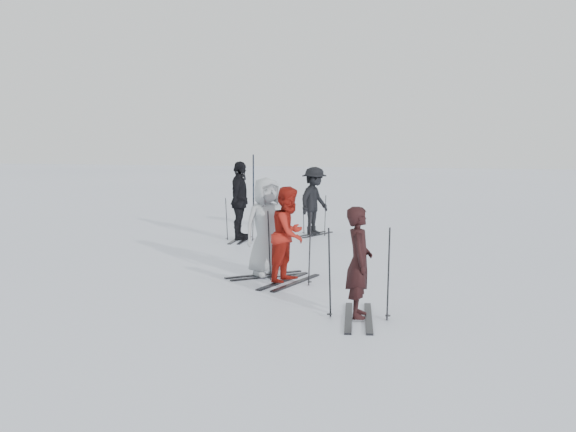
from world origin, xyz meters
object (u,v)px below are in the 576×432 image
object	(u,v)px
skier_near_dark	(359,264)
skier_grey	(267,228)
skier_uphill_far	(314,202)
skier_red	(289,236)
skier_uphill_left	(240,202)
piste_marker	(253,186)

from	to	relation	value
skier_near_dark	skier_grey	bearing A→B (deg)	28.49
skier_near_dark	skier_uphill_far	xyz separation A→B (m)	(-3.12, 8.79, 0.12)
skier_near_dark	skier_grey	xyz separation A→B (m)	(-2.32, 2.67, 0.13)
skier_red	skier_uphill_far	size ratio (longest dim) A/B	0.93
skier_red	skier_uphill_far	distance (m)	6.74
skier_uphill_left	piste_marker	xyz separation A→B (m)	(-1.73, 5.61, 0.05)
skier_near_dark	skier_uphill_far	world-z (taller)	skier_uphill_far
skier_grey	skier_uphill_far	world-z (taller)	skier_grey
skier_red	skier_uphill_far	xyz separation A→B (m)	(-1.39, 6.59, 0.06)
skier_red	skier_grey	distance (m)	0.76
skier_uphill_far	piste_marker	xyz separation A→B (m)	(-3.22, 3.95, 0.14)
skier_near_dark	skier_red	world-z (taller)	skier_red
piste_marker	skier_near_dark	bearing A→B (deg)	-63.56
skier_uphill_left	skier_uphill_far	xyz separation A→B (m)	(1.49, 1.66, -0.09)
skier_red	skier_uphill_left	xyz separation A→B (m)	(-2.88, 4.93, 0.15)
skier_near_dark	skier_uphill_far	size ratio (longest dim) A/B	0.87
skier_grey	skier_uphill_far	xyz separation A→B (m)	(-0.80, 6.12, -0.00)
skier_red	skier_uphill_left	world-z (taller)	skier_uphill_left
skier_grey	skier_uphill_left	distance (m)	5.01
skier_uphill_far	skier_red	bearing A→B (deg)	-152.53
piste_marker	skier_uphill_far	bearing A→B (deg)	-50.82
skier_red	skier_uphill_far	bearing A→B (deg)	21.61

